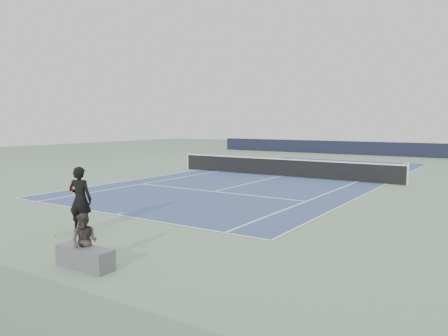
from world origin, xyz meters
The scene contains 7 objects.
ground centered at (0.00, 0.00, 0.00)m, with size 80.00×80.00×0.00m, color gray.
court_surface centered at (0.00, 0.00, 0.01)m, with size 10.97×23.77×0.01m, color #344D7C.
tennis_net centered at (0.00, 0.00, 0.50)m, with size 12.90×0.10×1.07m.
windscreen_far centered at (0.00, 17.88, 0.60)m, with size 30.00×0.25×1.20m, color black.
tennis_player centered at (0.83, -13.84, 0.88)m, with size 0.84×0.67×1.75m.
tennis_ball centered at (0.66, -14.55, 0.04)m, with size 0.07×0.07×0.07m, color #BBE52F.
spectator_bench centered at (3.27, -15.69, 0.38)m, with size 1.38×0.87×1.13m.
Camera 1 is at (10.26, -21.25, 2.90)m, focal length 35.00 mm.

